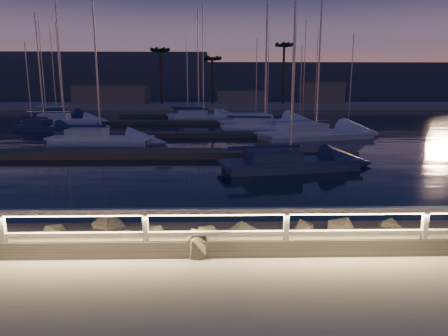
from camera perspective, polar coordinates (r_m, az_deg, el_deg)
The scene contains 19 objects.
ground at distance 9.16m, azimuth -17.31°, elevation -11.96°, with size 400.00×400.00×0.00m, color #9F988F.
harbor_water at distance 39.63m, azimuth -4.92°, elevation 4.85°, with size 400.00×440.00×0.60m.
guard_rail at distance 8.91m, azimuth -18.03°, elevation -7.36°, with size 44.11×0.12×1.06m.
floating_docks at distance 40.84m, azimuth -4.82°, elevation 5.84°, with size 22.00×36.00×0.40m.
far_shore at distance 82.23m, azimuth -3.18°, elevation 9.15°, with size 160.00×14.00×5.20m.
palm_left at distance 81.02m, azimuth -9.10°, elevation 15.97°, with size 3.00×3.00×11.20m.
palm_center at distance 81.24m, azimuth -1.72°, elevation 15.13°, with size 3.00×3.00×9.70m.
palm_right at distance 81.55m, azimuth 8.59°, elevation 16.58°, with size 3.00×3.00×12.20m.
distant_hills at distance 143.89m, azimuth -11.41°, elevation 11.70°, with size 230.00×37.50×18.00m.
sailboat_c at distance 20.71m, azimuth 8.90°, elevation 0.85°, with size 7.53×3.53×12.34m.
sailboat_e at distance 42.78m, azimuth -24.42°, elevation 5.41°, with size 6.69×4.04×11.12m.
sailboat_f at distance 31.05m, azimuth -17.55°, elevation 4.03°, with size 7.76×2.72×13.02m.
sailboat_g at distance 38.41m, azimuth 5.57°, elevation 5.84°, with size 8.66×5.05×14.22m.
sailboat_h at distance 33.66m, azimuth 12.59°, elevation 4.87°, with size 10.25×5.60×16.71m.
sailboat_j at distance 48.71m, azimuth -22.07°, elevation 6.27°, with size 8.63×2.91×14.53m.
sailboat_k at distance 52.26m, azimuth -3.19°, elevation 7.35°, with size 8.73×3.61×14.39m.
sailboat_l at distance 44.30m, azimuth 5.49°, elevation 6.62°, with size 10.45×5.59×17.03m.
sailboat_m at distance 61.64m, azimuth -22.22°, elevation 7.17°, with size 7.68×2.60×12.99m.
sailboat_n at distance 54.01m, azimuth -3.86°, elevation 7.50°, with size 8.66×3.99×14.26m.
Camera 1 is at (2.48, -8.07, 3.56)m, focal length 32.00 mm.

